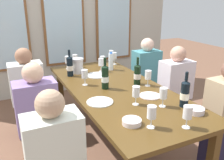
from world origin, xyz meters
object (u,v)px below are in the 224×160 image
metal_pitcher (77,66)px  tasting_bowl_0 (195,110)px  wine_glass_8 (75,58)px  wine_bottle_1 (70,66)px  water_bottle (111,61)px  seated_person_2 (38,122)px  dining_table (117,94)px  tasting_bowl_1 (132,122)px  wine_glass_4 (68,60)px  wine_glass_11 (148,75)px  white_plate_2 (100,102)px  wine_glass_7 (101,62)px  wine_glass_5 (188,113)px  wine_bottle_2 (105,77)px  wine_glass_3 (163,94)px  wine_glass_0 (85,75)px  wine_glass_6 (152,113)px  seated_person_5 (146,77)px  seated_person_4 (28,95)px  wine_glass_9 (136,92)px  seated_person_1 (224,118)px  wine_glass_10 (114,56)px  white_plate_1 (150,96)px  white_plate_0 (97,75)px  wine_glass_1 (103,60)px  wine_bottle_0 (137,74)px  wine_bottle_3 (185,94)px

metal_pitcher → tasting_bowl_0: bearing=-70.2°
tasting_bowl_0 → wine_glass_8: wine_glass_8 is taller
wine_bottle_1 → water_bottle: 0.56m
seated_person_2 → metal_pitcher: bearing=47.4°
dining_table → tasting_bowl_1: tasting_bowl_1 is taller
wine_glass_4 → wine_glass_11: size_ratio=1.00×
white_plate_2 → wine_glass_7: wine_glass_7 is taller
tasting_bowl_0 → wine_glass_5: (-0.24, -0.15, 0.10)m
wine_bottle_1 → wine_glass_7: size_ratio=1.87×
wine_bottle_2 → wine_glass_3: 0.68m
white_plate_2 → water_bottle: size_ratio=1.02×
wine_glass_0 → wine_glass_6: bearing=-83.0°
dining_table → metal_pitcher: size_ratio=11.58×
wine_bottle_1 → seated_person_5: seated_person_5 is taller
metal_pitcher → seated_person_4: size_ratio=0.17×
wine_glass_5 → wine_glass_7: 1.58m
wine_glass_0 → wine_glass_9: same height
white_plate_2 → tasting_bowl_0: (0.64, -0.54, 0.02)m
tasting_bowl_1 → seated_person_1: size_ratio=0.13×
wine_glass_8 → wine_glass_10: size_ratio=1.00×
wine_glass_4 → seated_person_1: (1.11, -1.63, -0.34)m
white_plate_1 → seated_person_2: seated_person_2 is taller
white_plate_0 → tasting_bowl_1: 1.24m
dining_table → wine_glass_1: 0.76m
tasting_bowl_1 → wine_glass_3: 0.44m
dining_table → wine_glass_8: (-0.15, 0.97, 0.19)m
wine_glass_1 → wine_bottle_0: bearing=-82.2°
water_bottle → wine_glass_6: (-0.38, -1.48, 0.00)m
white_plate_0 → metal_pitcher: size_ratio=1.37×
wine_bottle_0 → tasting_bowl_0: bearing=-84.9°
wine_bottle_3 → wine_glass_11: bearing=89.5°
wine_glass_6 → wine_glass_5: bearing=-25.9°
wine_glass_9 → seated_person_1: seated_person_1 is taller
wine_bottle_0 → tasting_bowl_1: wine_bottle_0 is taller
tasting_bowl_0 → wine_glass_7: wine_glass_7 is taller
white_plate_1 → wine_glass_11: wine_glass_11 is taller
tasting_bowl_1 → wine_glass_7: bearing=76.3°
white_plate_1 → white_plate_0: bearing=105.1°
white_plate_0 → wine_glass_4: (-0.24, 0.45, 0.12)m
white_plate_0 → wine_glass_3: wine_glass_3 is taller
wine_bottle_0 → wine_glass_5: size_ratio=1.75×
white_plate_2 → wine_glass_6: size_ratio=1.41×
wine_bottle_1 → wine_glass_8: wine_bottle_1 is taller
seated_person_4 → wine_glass_7: bearing=-6.6°
water_bottle → seated_person_4: (-1.07, 0.09, -0.33)m
seated_person_1 → seated_person_4: bearing=139.4°
tasting_bowl_0 → wine_bottle_1: bearing=114.9°
wine_glass_4 → white_plate_2: bearing=-91.8°
wine_glass_3 → wine_glass_5: (-0.06, -0.37, 0.00)m
white_plate_1 → seated_person_5: size_ratio=0.19×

